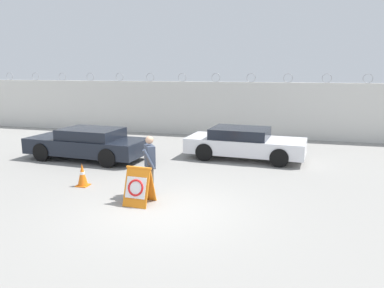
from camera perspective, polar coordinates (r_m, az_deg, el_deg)
ground_plane at (r=9.76m, az=-4.43°, el=-10.01°), size 90.00×90.00×0.00m
perimeter_wall at (r=20.05m, az=6.21°, el=5.29°), size 36.00×0.30×3.34m
barricade_sign at (r=10.08m, az=-8.16°, el=-6.34°), size 0.72×0.75×1.02m
security_guard at (r=10.55m, az=-6.45°, el=-2.90°), size 0.45×0.67×1.73m
traffic_cone_near at (r=12.03m, az=-16.36°, el=-4.54°), size 0.36×0.36×0.71m
parked_car_front_coupe at (r=15.44m, az=-15.62°, el=0.09°), size 4.87×2.18×1.25m
parked_car_rear_sedan at (r=15.12m, az=7.97°, el=0.15°), size 4.78×2.25×1.24m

